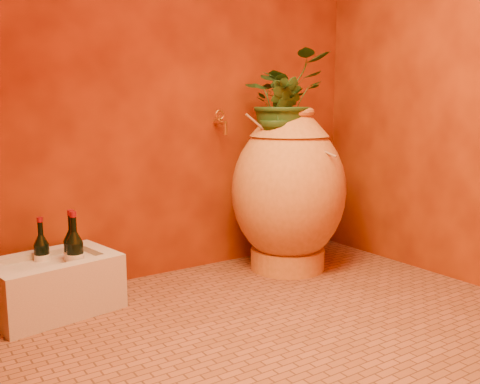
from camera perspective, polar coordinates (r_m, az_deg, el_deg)
floor at (r=2.60m, az=4.51°, el=-13.80°), size 2.50×2.50×0.00m
wall_back at (r=3.24m, az=-6.55°, el=13.40°), size 2.50×0.02×2.50m
wall_right at (r=3.32m, az=22.40°, el=12.65°), size 0.02×2.00×2.50m
amphora at (r=3.29m, az=5.19°, el=0.19°), size 0.74×0.74×1.00m
stone_basin at (r=2.84m, az=-19.29°, el=-9.43°), size 0.65×0.50×0.28m
wine_bottle_a at (r=2.83m, az=-17.42°, el=-6.33°), size 0.09×0.09×0.35m
wine_bottle_b at (r=2.87m, az=-20.35°, el=-6.51°), size 0.08×0.08×0.32m
wine_bottle_c at (r=2.77m, az=-17.17°, el=-6.61°), size 0.09×0.09×0.35m
wall_tap at (r=3.29m, az=-2.06°, el=7.56°), size 0.06×0.14×0.15m
plant_main at (r=3.25m, az=4.65°, el=9.83°), size 0.55×0.49×0.57m
plant_side at (r=3.15m, az=4.29°, el=8.16°), size 0.31×0.31×0.44m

